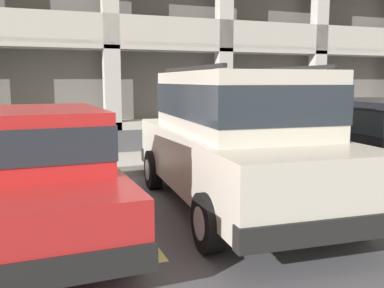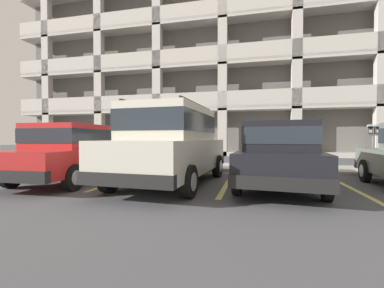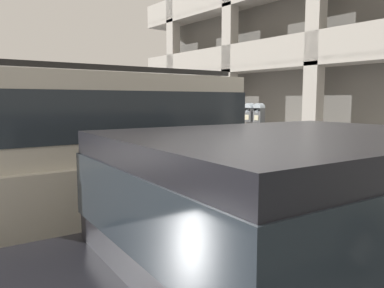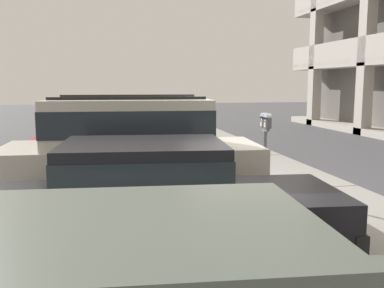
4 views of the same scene
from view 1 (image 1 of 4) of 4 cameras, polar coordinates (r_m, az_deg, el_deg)
name	(u,v)px [view 1 (image 1 of 4)]	position (r m, az deg, el deg)	size (l,w,h in m)	color
ground_plane	(179,178)	(8.45, -1.69, -4.53)	(80.00, 80.00, 0.10)	#4C4C51
sidewalk	(161,161)	(9.65, -4.16, -2.26)	(40.00, 2.20, 0.12)	#9E9B93
parking_stall_lines	(282,185)	(7.82, 11.87, -5.39)	(11.75, 4.80, 0.01)	#DBD16B
silver_suv	(235,134)	(6.15, 5.79, 1.30)	(2.22, 4.88, 2.03)	beige
red_sedan	(33,168)	(5.40, -20.38, -3.06)	(1.94, 4.53, 1.54)	red
dark_hatchback	(371,142)	(7.87, 22.81, 0.28)	(2.13, 4.62, 1.54)	black
parking_meter_near	(170,110)	(8.57, -2.91, 4.57)	(0.35, 0.12, 1.55)	#595B60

